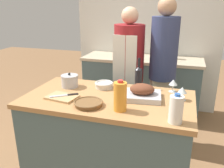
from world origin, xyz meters
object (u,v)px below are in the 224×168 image
(person_cook_guest, at_px, (163,67))
(knife_chef, at_px, (65,95))
(milk_jug, at_px, (176,109))
(wine_glass_left, at_px, (182,91))
(wicker_basket, at_px, (88,103))
(condiment_bottle_tall, at_px, (129,52))
(cutting_board, at_px, (62,97))
(stand_mixer, at_px, (165,50))
(roasting_pan, at_px, (142,93))
(condiment_bottle_short, at_px, (129,50))
(stock_pot, at_px, (70,81))
(person_cook_aproned, at_px, (129,71))
(wine_bottle_green, at_px, (139,76))
(mixing_bowl, at_px, (104,85))
(wine_glass_right, at_px, (173,83))
(juice_jug, at_px, (120,96))

(person_cook_guest, bearing_deg, knife_chef, -144.29)
(milk_jug, xyz_separation_m, knife_chef, (-0.92, 0.18, -0.08))
(wine_glass_left, bearing_deg, knife_chef, -166.13)
(wicker_basket, relative_size, condiment_bottle_tall, 1.13)
(wine_glass_left, bearing_deg, wicker_basket, -154.29)
(cutting_board, xyz_separation_m, stand_mixer, (0.68, 1.83, 0.11))
(roasting_pan, xyz_separation_m, wicker_basket, (-0.37, -0.27, -0.03))
(knife_chef, relative_size, stand_mixer, 0.74)
(cutting_board, relative_size, condiment_bottle_short, 1.38)
(stock_pot, bearing_deg, knife_chef, -71.58)
(condiment_bottle_short, relative_size, person_cook_aproned, 0.12)
(condiment_bottle_tall, xyz_separation_m, condiment_bottle_short, (-0.04, 0.13, -0.00))
(wine_bottle_green, distance_m, wine_glass_left, 0.45)
(stock_pot, xyz_separation_m, mixing_bowl, (0.32, 0.07, -0.03))
(roasting_pan, relative_size, milk_jug, 1.65)
(wine_bottle_green, relative_size, wine_glass_right, 2.48)
(milk_jug, relative_size, wine_glass_left, 1.84)
(wine_glass_left, bearing_deg, milk_jug, -94.04)
(mixing_bowl, xyz_separation_m, person_cook_aproned, (0.10, 0.59, -0.02))
(person_cook_aproned, bearing_deg, condiment_bottle_tall, 107.10)
(cutting_board, relative_size, person_cook_guest, 0.16)
(milk_jug, bearing_deg, stock_pot, 156.19)
(condiment_bottle_tall, distance_m, condiment_bottle_short, 0.14)
(cutting_board, bearing_deg, knife_chef, 47.19)
(mixing_bowl, relative_size, knife_chef, 0.81)
(juice_jug, xyz_separation_m, stand_mixer, (0.14, 1.91, 0.01))
(roasting_pan, xyz_separation_m, wine_bottle_green, (-0.08, 0.25, 0.06))
(roasting_pan, distance_m, cutting_board, 0.68)
(juice_jug, height_order, wine_glass_left, juice_jug)
(cutting_board, xyz_separation_m, condiment_bottle_tall, (0.19, 1.66, 0.09))
(condiment_bottle_short, distance_m, person_cook_guest, 0.99)
(milk_jug, bearing_deg, wine_glass_left, 85.96)
(stock_pot, distance_m, knife_chef, 0.28)
(wicker_basket, height_order, stand_mixer, stand_mixer)
(mixing_bowl, xyz_separation_m, condiment_bottle_tall, (-0.07, 1.31, 0.06))
(condiment_bottle_tall, xyz_separation_m, person_cook_aproned, (0.16, -0.72, -0.09))
(cutting_board, bearing_deg, wine_glass_left, 14.79)
(roasting_pan, xyz_separation_m, stock_pot, (-0.72, 0.09, 0.01))
(knife_chef, bearing_deg, stock_pot, 108.42)
(roasting_pan, bearing_deg, stock_pot, 173.06)
(wine_glass_left, bearing_deg, person_cook_guest, 107.29)
(stand_mixer, bearing_deg, wicker_basket, -101.96)
(mixing_bowl, distance_m, stand_mixer, 1.54)
(wine_glass_right, bearing_deg, person_cook_aproned, 136.39)
(juice_jug, bearing_deg, stock_pot, 148.59)
(wicker_basket, bearing_deg, knife_chef, 158.66)
(stock_pot, xyz_separation_m, juice_jug, (0.60, -0.37, 0.05))
(milk_jug, height_order, condiment_bottle_tall, milk_jug)
(wicker_basket, xyz_separation_m, stock_pot, (-0.34, 0.36, 0.04))
(cutting_board, distance_m, condiment_bottle_short, 1.80)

